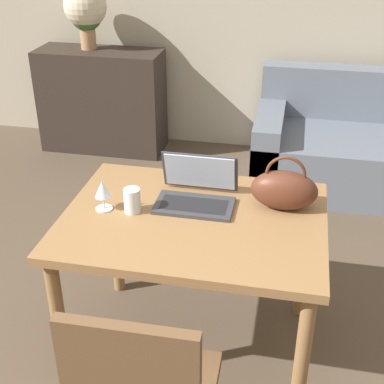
{
  "coord_description": "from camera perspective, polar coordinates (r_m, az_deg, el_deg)",
  "views": [
    {
      "loc": [
        0.49,
        -1.22,
        1.96
      ],
      "look_at": [
        0.09,
        0.7,
        0.88
      ],
      "focal_mm": 50.0,
      "sensor_mm": 36.0,
      "label": 1
    }
  ],
  "objects": [
    {
      "name": "dining_table",
      "position": [
        2.35,
        0.16,
        -4.73
      ],
      "size": [
        1.13,
        0.85,
        0.76
      ],
      "color": "olive",
      "rests_on": "ground_plane"
    },
    {
      "name": "sideboard",
      "position": [
        4.73,
        -9.55,
        9.57
      ],
      "size": [
        1.05,
        0.4,
        0.87
      ],
      "color": "#332823",
      "rests_on": "ground_plane"
    },
    {
      "name": "laptop",
      "position": [
        2.39,
        0.52,
        0.28
      ],
      "size": [
        0.35,
        0.27,
        0.21
      ],
      "color": "#38383D",
      "rests_on": "dining_table"
    },
    {
      "name": "drinking_glass",
      "position": [
        2.32,
        -6.39,
        -0.9
      ],
      "size": [
        0.07,
        0.07,
        0.11
      ],
      "color": "silver",
      "rests_on": "dining_table"
    },
    {
      "name": "wine_glass",
      "position": [
        2.34,
        -9.51,
        0.15
      ],
      "size": [
        0.08,
        0.08,
        0.14
      ],
      "color": "silver",
      "rests_on": "dining_table"
    },
    {
      "name": "handbag",
      "position": [
        2.35,
        9.8,
        0.27
      ],
      "size": [
        0.29,
        0.15,
        0.25
      ],
      "color": "#592D1E",
      "rests_on": "dining_table"
    },
    {
      "name": "flower_vase",
      "position": [
        4.6,
        -11.29,
        18.5
      ],
      "size": [
        0.34,
        0.34,
        0.51
      ],
      "color": "tan",
      "rests_on": "sideboard"
    }
  ]
}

